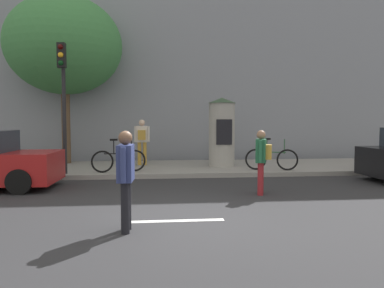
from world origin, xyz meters
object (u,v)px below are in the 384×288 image
traffic_light (63,86)px  pedestrian_with_backpack (142,138)px  pedestrian_near_pole (126,172)px  bicycle_upright (271,159)px  pedestrian_in_dark_shirt (262,156)px  bicycle_leaning (119,160)px  street_tree (64,46)px  poster_column (222,132)px

traffic_light → pedestrian_with_backpack: 3.66m
pedestrian_near_pole → bicycle_upright: pedestrian_near_pole is taller
traffic_light → pedestrian_near_pole: (2.32, -5.80, -1.89)m
pedestrian_in_dark_shirt → bicycle_leaning: (-3.80, 3.34, -0.42)m
street_tree → bicycle_upright: 8.94m
poster_column → bicycle_leaning: size_ratio=1.44×
pedestrian_with_backpack → bicycle_leaning: pedestrian_with_backpack is taller
traffic_light → bicycle_upright: (6.75, 0.30, -2.35)m
pedestrian_near_pole → street_tree: bearing=108.3°
poster_column → pedestrian_near_pole: size_ratio=1.50×
street_tree → pedestrian_with_backpack: bearing=-17.0°
pedestrian_in_dark_shirt → bicycle_upright: 3.56m
pedestrian_near_pole → pedestrian_in_dark_shirt: pedestrian_near_pole is taller
pedestrian_near_pole → bicycle_upright: size_ratio=0.97×
pedestrian_near_pole → bicycle_leaning: pedestrian_near_pole is taller
pedestrian_in_dark_shirt → bicycle_leaning: size_ratio=0.92×
street_tree → pedestrian_with_backpack: (2.98, -0.91, -3.54)m
bicycle_upright → street_tree: bearing=159.1°
traffic_light → pedestrian_with_backpack: (2.34, 2.22, -1.72)m
street_tree → pedestrian_with_backpack: 4.72m
poster_column → pedestrian_in_dark_shirt: size_ratio=1.57×
street_tree → bicycle_upright: (7.39, -2.82, -4.17)m
bicycle_upright → pedestrian_near_pole: bearing=-126.0°
bicycle_upright → pedestrian_in_dark_shirt: bearing=-111.7°
street_tree → pedestrian_with_backpack: street_tree is taller
street_tree → bicycle_leaning: street_tree is taller
pedestrian_with_backpack → bicycle_leaning: bearing=-110.6°
poster_column → street_tree: size_ratio=0.39×
poster_column → bicycle_leaning: (-3.63, -1.21, -0.89)m
street_tree → pedestrian_near_pole: bearing=-71.7°
pedestrian_in_dark_shirt → street_tree: bearing=134.8°
poster_column → street_tree: street_tree is taller
poster_column → bicycle_leaning: 3.92m
bicycle_leaning → bicycle_upright: same height
traffic_light → bicycle_leaning: size_ratio=2.32×
pedestrian_near_pole → pedestrian_with_backpack: 8.02m
pedestrian_with_backpack → bicycle_leaning: 2.09m
street_tree → pedestrian_in_dark_shirt: bearing=-45.2°
pedestrian_in_dark_shirt → pedestrian_with_backpack: bearing=120.8°
pedestrian_near_pole → bicycle_upright: bearing=54.0°
pedestrian_near_pole → bicycle_leaning: bearing=96.3°
poster_column → pedestrian_near_pole: bearing=-111.9°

